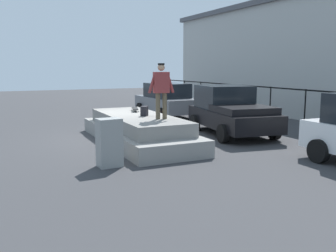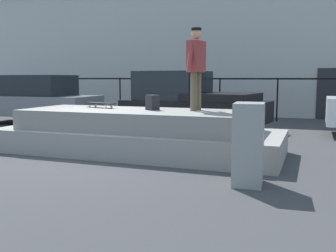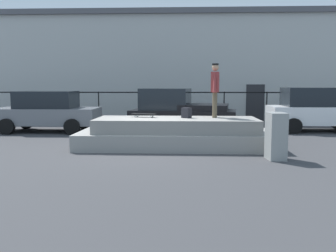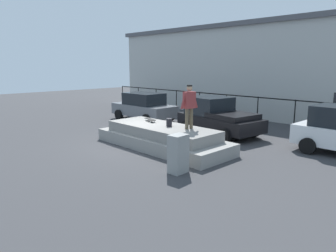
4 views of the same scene
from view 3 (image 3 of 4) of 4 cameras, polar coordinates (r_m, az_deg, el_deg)
The scene contains 11 objects.
ground_plane at distance 11.34m, azimuth -3.65°, elevation -3.59°, with size 60.00×60.00×0.00m, color #38383A.
concrete_ledge at distance 11.55m, azimuth 1.33°, elevation -1.29°, with size 6.19×2.28×0.93m.
skateboarder at distance 11.81m, azimuth 7.39°, elevation 6.19°, with size 0.31×0.85×1.73m.
skateboard at distance 11.84m, azimuth -3.83°, elevation 1.86°, with size 0.85×0.43×0.12m.
backpack at distance 11.59m, azimuth 2.91°, elevation 2.07°, with size 0.28×0.20×0.33m, color black.
car_grey_sedan_near at distance 16.23m, azimuth -18.40°, elevation 2.24°, with size 4.30×2.19×1.71m.
car_black_pickup_mid at distance 15.21m, azimuth 1.81°, elevation 2.41°, with size 4.54×2.65×1.83m.
car_white_hatchback_far at distance 16.80m, azimuth 22.38°, elevation 2.56°, with size 4.02×2.15×1.86m.
utility_box at distance 10.05m, azimuth 16.59°, elevation -1.54°, with size 0.44×0.60×1.25m, color gray.
fence_row at distance 18.94m, azimuth -1.13°, elevation 4.01°, with size 24.06×0.06×1.63m.
warehouse_building at distance 23.96m, azimuth -0.35°, elevation 9.12°, with size 26.22×7.49×6.14m.
Camera 3 is at (1.22, -11.10, 1.98)m, focal length 38.86 mm.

